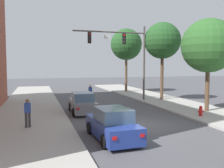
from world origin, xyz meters
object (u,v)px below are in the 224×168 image
at_px(car_lead_grey, 82,104).
at_px(pedestrian_sidewalk_left_walker, 28,112).
at_px(traffic_signal_mast, 125,48).
at_px(fire_hydrant, 201,111).
at_px(street_tree_third, 126,45).
at_px(street_tree_nearest, 208,46).
at_px(street_tree_second, 162,41).
at_px(car_following_blue, 112,125).
at_px(pedestrian_crossing_road, 90,92).

xyz_separation_m(car_lead_grey, pedestrian_sidewalk_left_walker, (-3.91, -4.32, 0.34)).
relative_size(traffic_signal_mast, fire_hydrant, 10.42).
height_order(traffic_signal_mast, street_tree_third, street_tree_third).
xyz_separation_m(fire_hydrant, street_tree_nearest, (1.77, 1.67, 4.69)).
bearing_deg(car_lead_grey, street_tree_third, 57.43).
xyz_separation_m(fire_hydrant, street_tree_second, (1.52, 8.65, 5.71)).
bearing_deg(car_following_blue, street_tree_nearest, 27.34).
relative_size(traffic_signal_mast, street_tree_second, 0.94).
bearing_deg(pedestrian_sidewalk_left_walker, pedestrian_crossing_road, 61.53).
xyz_separation_m(pedestrian_crossing_road, fire_hydrant, (5.62, -10.90, -0.41)).
distance_m(car_lead_grey, pedestrian_sidewalk_left_walker, 5.83).
bearing_deg(fire_hydrant, pedestrian_crossing_road, 117.27).
distance_m(traffic_signal_mast, street_tree_nearest, 8.42).
xyz_separation_m(car_lead_grey, car_following_blue, (0.21, -7.42, 0.00)).
xyz_separation_m(car_following_blue, pedestrian_crossing_road, (1.77, 13.97, 0.19)).
distance_m(fire_hydrant, street_tree_third, 18.38).
xyz_separation_m(traffic_signal_mast, street_tree_second, (4.04, -0.27, 0.83)).
bearing_deg(car_lead_grey, traffic_signal_mast, 41.92).
distance_m(car_lead_grey, street_tree_second, 11.48).
xyz_separation_m(car_lead_grey, street_tree_nearest, (9.37, -2.69, 4.48)).
xyz_separation_m(fire_hydrant, street_tree_third, (0.71, 17.36, 6.00)).
height_order(traffic_signal_mast, car_following_blue, traffic_signal_mast).
distance_m(pedestrian_sidewalk_left_walker, street_tree_nearest, 14.00).
bearing_deg(street_tree_nearest, traffic_signal_mast, 120.54).
bearing_deg(traffic_signal_mast, street_tree_third, 69.09).
distance_m(pedestrian_sidewalk_left_walker, fire_hydrant, 11.52).
relative_size(traffic_signal_mast, car_lead_grey, 1.76).
height_order(car_lead_grey, street_tree_nearest, street_tree_nearest).
distance_m(car_lead_grey, car_following_blue, 7.42).
relative_size(pedestrian_crossing_road, street_tree_nearest, 0.23).
distance_m(fire_hydrant, street_tree_second, 10.47).
bearing_deg(car_following_blue, fire_hydrant, 22.55).
xyz_separation_m(car_lead_grey, street_tree_second, (9.12, 4.30, 5.49)).
xyz_separation_m(traffic_signal_mast, pedestrian_crossing_road, (-3.10, 1.98, -4.47)).
bearing_deg(fire_hydrant, pedestrian_sidewalk_left_walker, 179.83).
height_order(street_tree_second, street_tree_third, street_tree_third).
relative_size(car_following_blue, street_tree_third, 0.51).
relative_size(street_tree_nearest, street_tree_third, 0.84).
height_order(pedestrian_crossing_road, fire_hydrant, pedestrian_crossing_road).
bearing_deg(street_tree_nearest, fire_hydrant, -136.70).
xyz_separation_m(pedestrian_sidewalk_left_walker, street_tree_third, (12.22, 17.33, 5.44)).
xyz_separation_m(car_following_blue, fire_hydrant, (7.39, 3.07, -0.22)).
distance_m(street_tree_nearest, street_tree_third, 15.79).
bearing_deg(traffic_signal_mast, car_following_blue, -112.15).
height_order(pedestrian_sidewalk_left_walker, fire_hydrant, pedestrian_sidewalk_left_walker).
bearing_deg(car_following_blue, car_lead_grey, 91.60).
xyz_separation_m(street_tree_nearest, street_tree_third, (-1.05, 15.70, 1.30)).
xyz_separation_m(car_lead_grey, pedestrian_crossing_road, (1.98, 6.54, 0.19)).
relative_size(fire_hydrant, street_tree_second, 0.09).
relative_size(pedestrian_sidewalk_left_walker, fire_hydrant, 2.28).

